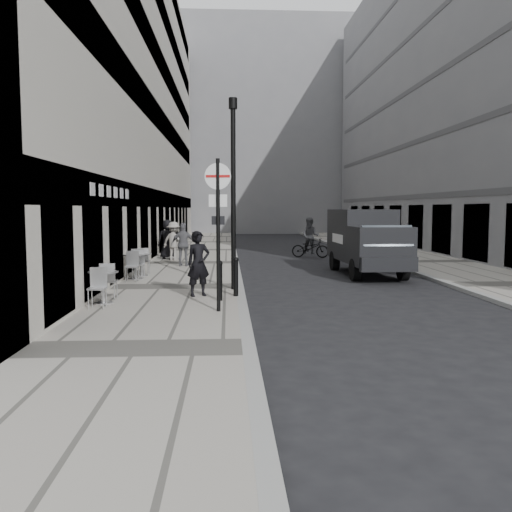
{
  "coord_description": "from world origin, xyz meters",
  "views": [
    {
      "loc": [
        -0.37,
        -6.82,
        2.58
      ],
      "look_at": [
        0.33,
        6.63,
        1.4
      ],
      "focal_mm": 38.0,
      "sensor_mm": 36.0,
      "label": 1
    }
  ],
  "objects_px": {
    "walking_man": "(198,264)",
    "panel_van": "(365,238)",
    "sign_post": "(218,214)",
    "cyclist": "(310,242)",
    "lamppost": "(233,184)"
  },
  "relations": [
    {
      "from": "walking_man",
      "to": "sign_post",
      "type": "relative_size",
      "value": 0.51
    },
    {
      "from": "walking_man",
      "to": "lamppost",
      "type": "xyz_separation_m",
      "value": [
        1.0,
        1.29,
        2.28
      ]
    },
    {
      "from": "lamppost",
      "to": "panel_van",
      "type": "distance_m",
      "value": 7.07
    },
    {
      "from": "sign_post",
      "to": "cyclist",
      "type": "height_order",
      "value": "sign_post"
    },
    {
      "from": "walking_man",
      "to": "panel_van",
      "type": "relative_size",
      "value": 0.34
    },
    {
      "from": "cyclist",
      "to": "panel_van",
      "type": "bearing_deg",
      "value": -63.25
    },
    {
      "from": "panel_van",
      "to": "cyclist",
      "type": "xyz_separation_m",
      "value": [
        -1.04,
        7.38,
        -0.61
      ]
    },
    {
      "from": "sign_post",
      "to": "cyclist",
      "type": "xyz_separation_m",
      "value": [
        4.57,
        15.36,
        -1.62
      ]
    },
    {
      "from": "lamppost",
      "to": "cyclist",
      "type": "height_order",
      "value": "lamppost"
    },
    {
      "from": "lamppost",
      "to": "panel_van",
      "type": "bearing_deg",
      "value": 40.21
    },
    {
      "from": "sign_post",
      "to": "lamppost",
      "type": "height_order",
      "value": "lamppost"
    },
    {
      "from": "walking_man",
      "to": "cyclist",
      "type": "xyz_separation_m",
      "value": [
        5.16,
        13.07,
        -0.21
      ]
    },
    {
      "from": "lamppost",
      "to": "walking_man",
      "type": "bearing_deg",
      "value": -127.73
    },
    {
      "from": "sign_post",
      "to": "panel_van",
      "type": "distance_m",
      "value": 9.81
    },
    {
      "from": "panel_van",
      "to": "cyclist",
      "type": "distance_m",
      "value": 7.48
    }
  ]
}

